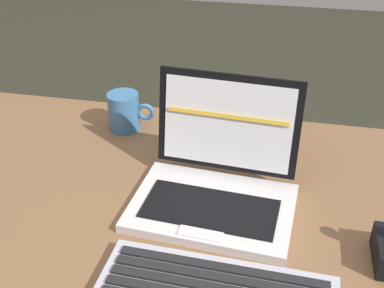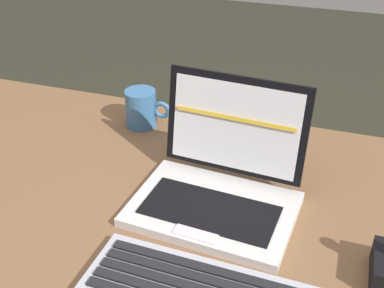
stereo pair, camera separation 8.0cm
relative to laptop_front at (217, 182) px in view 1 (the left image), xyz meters
The scene contains 3 objects.
desk 0.15m from the laptop_front, 136.89° to the right, with size 1.70×0.80×0.74m.
laptop_front is the anchor object (origin of this frame).
coffee_mug 0.34m from the laptop_front, 137.89° to the left, with size 0.11×0.07×0.09m.
Camera 1 is at (0.17, -0.65, 1.31)m, focal length 45.89 mm.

